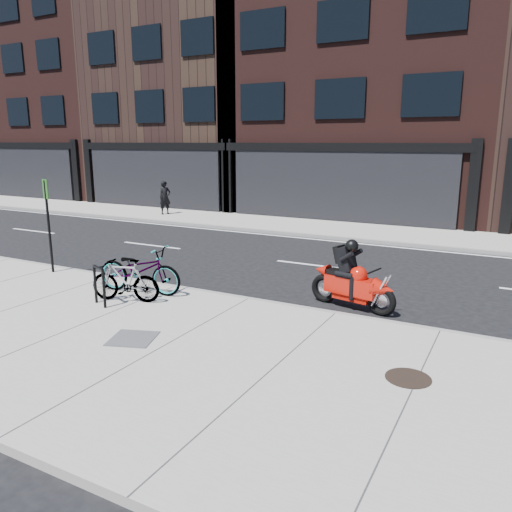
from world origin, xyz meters
The scene contains 14 objects.
ground centered at (0.00, 0.00, 0.00)m, with size 120.00×120.00×0.00m, color black.
sidewalk_near centered at (0.00, -5.00, 0.07)m, with size 60.00×6.00×0.13m, color gray.
sidewalk_far centered at (0.00, 7.75, 0.07)m, with size 60.00×3.50×0.13m, color gray.
building_west centered at (-22.00, 14.50, 6.75)m, with size 10.00×10.00×13.50m, color black.
building_midwest centered at (-12.00, 14.50, 6.00)m, with size 10.00×10.00×12.00m, color black.
building_center centered at (-2.00, 14.50, 7.25)m, with size 12.00×10.00×14.50m, color black.
bike_rack centered at (-2.51, -3.83, 0.62)m, with size 0.47×0.22×0.84m.
bicycle_front centered at (-2.37, -2.74, 0.67)m, with size 0.72×2.05×1.08m, color gray.
bicycle_rear centered at (-2.23, -3.36, 0.59)m, with size 0.44×1.54×0.93m, color gray.
motorcycle centered at (2.16, -1.20, 0.61)m, with size 2.00×0.80×1.51m.
pedestrian centered at (-9.75, 7.57, 0.91)m, with size 0.57×0.37×1.56m, color black.
manhole_cover centered at (3.88, -4.19, 0.14)m, with size 0.66×0.66×0.01m, color black.
utility_grate centered at (-0.67, -4.93, 0.14)m, with size 0.75×0.75×0.01m, color #424244.
sign_post centered at (-5.65, -2.40, 1.58)m, with size 0.32×0.13×2.42m.
Camera 1 is at (5.06, -11.09, 3.48)m, focal length 35.00 mm.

